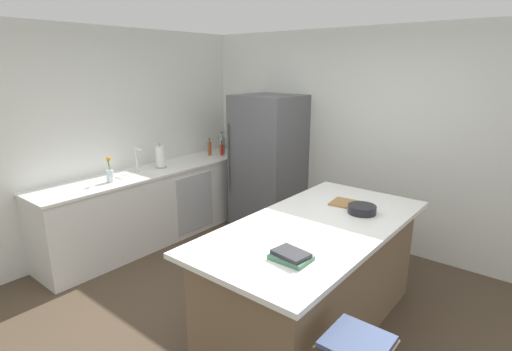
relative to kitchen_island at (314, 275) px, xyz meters
name	(u,v)px	position (x,y,z in m)	size (l,w,h in m)	color
ground_plane	(253,325)	(-0.39, -0.33, -0.47)	(7.20, 7.20, 0.00)	#4C3D2D
wall_rear	(372,140)	(-0.39, 1.92, 0.83)	(6.00, 0.10, 2.60)	silver
wall_left	(89,143)	(-2.84, -0.33, 0.83)	(0.10, 6.00, 2.60)	silver
counter_run_left	(157,204)	(-2.49, 0.29, -0.01)	(0.64, 3.00, 0.92)	silver
kitchen_island	(314,275)	(0.00, 0.00, 0.00)	(1.08, 2.21, 0.94)	#7A6047
refrigerator	(268,163)	(-1.63, 1.50, 0.43)	(0.81, 0.78, 1.80)	#56565B
sink_faucet	(137,159)	(-2.54, 0.08, 0.60)	(0.15, 0.05, 0.30)	silver
flower_vase	(110,174)	(-2.41, -0.36, 0.54)	(0.08, 0.08, 0.29)	silver
paper_towel_roll	(160,157)	(-2.51, 0.40, 0.58)	(0.14, 0.14, 0.31)	gray
soda_bottle	(233,143)	(-2.44, 1.67, 0.57)	(0.08, 0.08, 0.33)	silver
whiskey_bottle	(222,144)	(-2.56, 1.57, 0.56)	(0.08, 0.08, 0.30)	brown
gin_bottle	(222,145)	(-2.47, 1.47, 0.57)	(0.07, 0.07, 0.32)	#8CB79E
hot_sauce_bottle	(222,150)	(-2.40, 1.39, 0.53)	(0.04, 0.04, 0.21)	red
vinegar_bottle	(210,149)	(-2.53, 1.28, 0.54)	(0.05, 0.05, 0.25)	#994C23
cookbook_stack	(291,256)	(0.18, -0.64, 0.49)	(0.25, 0.19, 0.06)	#4C7F60
mixing_bowl	(362,209)	(0.18, 0.45, 0.50)	(0.24, 0.24, 0.07)	black
cutting_board	(350,204)	(0.01, 0.57, 0.47)	(0.35, 0.27, 0.02)	#9E7042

